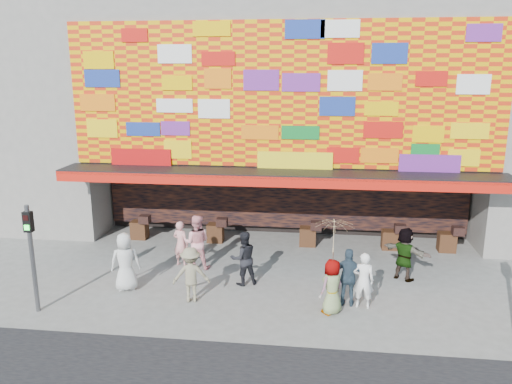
% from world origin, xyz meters
% --- Properties ---
extents(ground, '(90.00, 90.00, 0.00)m').
position_xyz_m(ground, '(0.00, 0.00, 0.00)').
color(ground, slate).
rests_on(ground, ground).
extents(shop_building, '(15.20, 9.40, 10.00)m').
position_xyz_m(shop_building, '(0.00, 8.18, 5.23)').
color(shop_building, gray).
rests_on(shop_building, ground).
extents(signal_left, '(0.22, 0.20, 3.00)m').
position_xyz_m(signal_left, '(-6.20, -1.50, 1.86)').
color(signal_left, '#59595B').
rests_on(signal_left, ground).
extents(ped_a, '(1.00, 0.82, 1.77)m').
position_xyz_m(ped_a, '(-4.29, 0.11, 0.88)').
color(ped_a, silver).
rests_on(ped_a, ground).
extents(ped_b, '(0.65, 0.54, 1.55)m').
position_xyz_m(ped_b, '(-3.17, 2.14, 0.77)').
color(ped_b, pink).
rests_on(ped_b, ground).
extents(ped_c, '(1.02, 0.93, 1.69)m').
position_xyz_m(ped_c, '(-0.87, 0.91, 0.84)').
color(ped_c, black).
rests_on(ped_c, ground).
extents(ped_d, '(1.14, 0.80, 1.60)m').
position_xyz_m(ped_d, '(-2.18, -0.39, 0.80)').
color(ped_d, gray).
rests_on(ped_d, ground).
extents(ped_e, '(1.02, 0.53, 1.66)m').
position_xyz_m(ped_e, '(2.22, -0.12, 0.83)').
color(ped_e, '#304354').
rests_on(ped_e, ground).
extents(ped_f, '(1.56, 1.33, 1.69)m').
position_xyz_m(ped_f, '(4.05, 1.88, 0.84)').
color(ped_f, gray).
rests_on(ped_f, ground).
extents(ped_g, '(0.88, 0.87, 1.53)m').
position_xyz_m(ped_g, '(1.75, -0.65, 0.77)').
color(ped_g, gray).
rests_on(ped_g, ground).
extents(ped_h, '(0.61, 0.43, 1.60)m').
position_xyz_m(ped_h, '(2.61, -0.20, 0.80)').
color(ped_h, white).
rests_on(ped_h, ground).
extents(ped_i, '(0.93, 0.75, 1.82)m').
position_xyz_m(ped_i, '(-2.59, 1.98, 0.91)').
color(ped_i, pink).
rests_on(ped_i, ground).
extents(parasol, '(1.15, 1.17, 1.90)m').
position_xyz_m(parasol, '(1.75, -0.65, 2.17)').
color(parasol, '#D4B285').
rests_on(parasol, ground).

